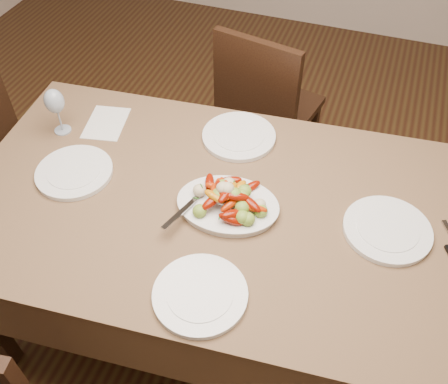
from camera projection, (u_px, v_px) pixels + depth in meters
floor at (164, 351)px, 2.15m from camera, size 6.00×6.00×0.00m
dining_table at (224, 267)px, 1.99m from camera, size 1.93×1.20×0.76m
chair_far at (271, 108)px, 2.54m from camera, size 0.50×0.50×0.95m
serving_platter at (228, 206)px, 1.69m from camera, size 0.36×0.28×0.02m
roasted_vegetables at (228, 195)px, 1.65m from camera, size 0.29×0.21×0.09m
serving_spoon at (206, 204)px, 1.65m from camera, size 0.29×0.13×0.03m
plate_left at (74, 172)px, 1.81m from camera, size 0.28×0.28×0.02m
plate_right at (387, 230)px, 1.62m from camera, size 0.29×0.29×0.02m
plate_far at (239, 136)px, 1.94m from camera, size 0.29×0.29×0.02m
plate_near at (200, 295)px, 1.46m from camera, size 0.28×0.28×0.02m
wine_glass at (57, 110)px, 1.90m from camera, size 0.08×0.08×0.20m
menu_card at (106, 123)px, 2.01m from camera, size 0.19×0.24×0.00m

